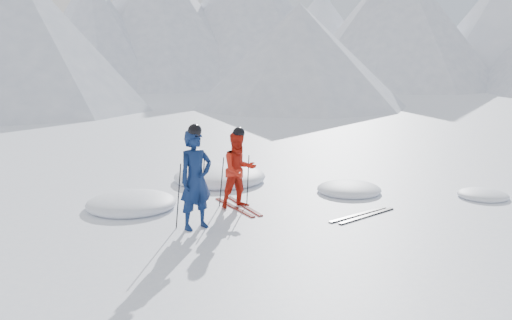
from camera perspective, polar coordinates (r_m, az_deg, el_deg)
ground at (r=12.32m, az=9.27°, el=-4.55°), size 160.00×160.00×0.00m
mountain_range at (r=46.60m, az=-13.13°, el=14.97°), size 106.15×62.94×15.53m
skier_blue at (r=10.30m, az=-6.36°, el=-2.08°), size 0.77×0.57×1.91m
skier_red at (r=11.69m, az=-1.81°, el=-1.08°), size 0.82×0.65×1.66m
pole_blue_left at (r=10.40m, az=-8.17°, el=-3.80°), size 0.13×0.09×1.27m
pole_blue_right at (r=10.69m, az=-5.61°, el=-3.33°), size 0.13×0.08×1.27m
pole_red_left at (r=11.84m, az=-3.65°, el=-2.31°), size 0.11×0.09×1.10m
pole_red_right at (r=12.02m, az=-0.86°, el=-2.09°), size 0.11×0.08×1.10m
ski_worn_left at (r=11.84m, az=-2.30°, el=-4.99°), size 0.11×1.70×0.03m
ski_worn_right at (r=11.94m, az=-1.27°, el=-4.84°), size 0.19×1.70×0.03m
ski_loose_a at (r=11.49m, az=10.75°, el=-5.67°), size 1.69×0.37×0.03m
ski_loose_b at (r=11.45m, az=11.62°, el=-5.77°), size 1.68×0.42×0.03m
snow_lumps at (r=13.39m, az=-2.77°, el=-3.16°), size 8.99×6.30×0.53m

